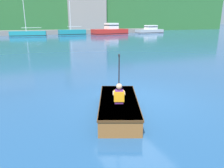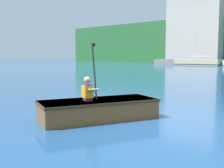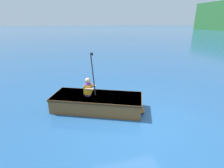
# 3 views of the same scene
# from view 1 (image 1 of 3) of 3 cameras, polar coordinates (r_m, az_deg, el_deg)

# --- Properties ---
(ground_plane) EXTENTS (300.00, 300.00, 0.00)m
(ground_plane) POSITION_cam_1_polar(r_m,az_deg,el_deg) (7.97, 6.19, -3.97)
(ground_plane) COLOR navy
(shoreline_ridge) EXTENTS (120.00, 20.00, 9.48)m
(shoreline_ridge) POSITION_cam_1_polar(r_m,az_deg,el_deg) (65.76, -20.96, 16.93)
(shoreline_ridge) COLOR #28602D
(shoreline_ridge) RESTS_ON ground
(waterfront_office_block_center) EXTENTS (8.46, 8.55, 14.61)m
(waterfront_office_block_center) POSITION_cam_1_polar(r_m,az_deg,el_deg) (60.24, -25.67, 19.07)
(waterfront_office_block_center) COLOR gray
(waterfront_office_block_center) RESTS_ON ground
(waterfront_apartment_right) EXTENTS (10.26, 9.43, 15.47)m
(waterfront_apartment_right) POSITION_cam_1_polar(r_m,az_deg,el_deg) (62.19, -7.69, 20.68)
(waterfront_apartment_right) COLOR gray
(waterfront_apartment_right) RESTS_ON ground
(waterfront_tower_far) EXTENTS (8.13, 9.03, 10.27)m
(waterfront_tower_far) POSITION_cam_1_polar(r_m,az_deg,el_deg) (65.93, 0.95, 18.29)
(waterfront_tower_far) COLOR #9E6B5B
(waterfront_tower_far) RESTS_ON ground
(marina_dock) EXTENTS (53.06, 2.40, 0.90)m
(marina_dock) POSITION_cam_1_polar(r_m,az_deg,el_deg) (47.95, -19.27, 12.59)
(marina_dock) COLOR slate
(marina_dock) RESTS_ON ground
(moored_boat_dock_west_end) EXTENTS (6.52, 3.02, 6.47)m
(moored_boat_dock_west_end) POSITION_cam_1_polar(r_m,az_deg,el_deg) (43.56, -21.03, 12.14)
(moored_boat_dock_west_end) COLOR #197A84
(moored_boat_dock_west_end) RESTS_ON ground
(moored_boat_dock_center_near) EXTENTS (7.89, 3.74, 2.30)m
(moored_boat_dock_center_near) POSITION_cam_1_polar(r_m,az_deg,el_deg) (46.77, -0.47, 13.80)
(moored_boat_dock_center_near) COLOR red
(moored_boat_dock_center_near) RESTS_ON ground
(moored_boat_dock_center_far) EXTENTS (5.39, 1.97, 6.41)m
(moored_boat_dock_center_far) POSITION_cam_1_polar(r_m,az_deg,el_deg) (44.71, -10.35, 13.11)
(moored_boat_dock_center_far) COLOR #197A84
(moored_boat_dock_center_far) RESTS_ON ground
(moored_boat_dock_east_end) EXTENTS (6.99, 2.88, 1.77)m
(moored_boat_dock_east_end) POSITION_cam_1_polar(r_m,az_deg,el_deg) (52.24, 9.87, 13.68)
(moored_boat_dock_east_end) COLOR #9EA3A8
(moored_boat_dock_east_end) RESTS_ON ground
(rowboat_foreground) EXTENTS (2.15, 3.07, 0.48)m
(rowboat_foreground) POSITION_cam_1_polar(r_m,az_deg,el_deg) (6.63, 1.72, -5.65)
(rowboat_foreground) COLOR brown
(rowboat_foreground) RESTS_ON ground
(person_paddler) EXTENTS (0.43, 0.43, 1.37)m
(person_paddler) POSITION_cam_1_polar(r_m,az_deg,el_deg) (6.17, 1.84, -2.61)
(person_paddler) COLOR #592672
(person_paddler) RESTS_ON rowboat_foreground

